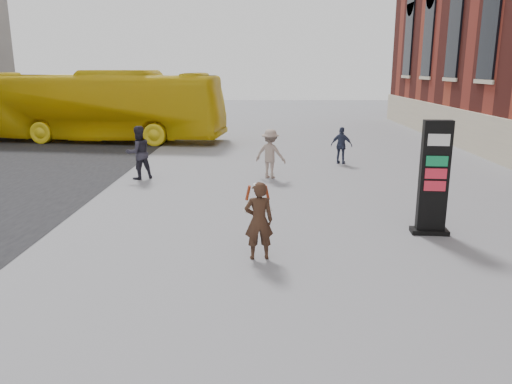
{
  "coord_description": "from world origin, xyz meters",
  "views": [
    {
      "loc": [
        -0.02,
        -9.98,
        3.73
      ],
      "look_at": [
        -0.16,
        0.45,
        1.13
      ],
      "focal_mm": 35.0,
      "sensor_mm": 36.0,
      "label": 1
    }
  ],
  "objects_px": {
    "pedestrian_a": "(139,153)",
    "pedestrian_c": "(342,146)",
    "woman": "(259,220)",
    "bus": "(98,106)",
    "info_pylon": "(434,178)",
    "pedestrian_b": "(270,154)"
  },
  "relations": [
    {
      "from": "bus",
      "to": "pedestrian_b",
      "type": "height_order",
      "value": "bus"
    },
    {
      "from": "info_pylon",
      "to": "pedestrian_b",
      "type": "distance_m",
      "value": 6.97
    },
    {
      "from": "bus",
      "to": "pedestrian_b",
      "type": "xyz_separation_m",
      "value": [
        8.77,
        -8.92,
        -0.96
      ]
    },
    {
      "from": "woman",
      "to": "bus",
      "type": "relative_size",
      "value": 0.12
    },
    {
      "from": "pedestrian_b",
      "to": "bus",
      "type": "bearing_deg",
      "value": -23.06
    },
    {
      "from": "pedestrian_b",
      "to": "info_pylon",
      "type": "bearing_deg",
      "value": 143.69
    },
    {
      "from": "woman",
      "to": "bus",
      "type": "bearing_deg",
      "value": -69.85
    },
    {
      "from": "info_pylon",
      "to": "pedestrian_a",
      "type": "relative_size",
      "value": 1.44
    },
    {
      "from": "info_pylon",
      "to": "bus",
      "type": "xyz_separation_m",
      "value": [
        -12.38,
        14.87,
        0.5
      ]
    },
    {
      "from": "pedestrian_c",
      "to": "bus",
      "type": "bearing_deg",
      "value": -6.54
    },
    {
      "from": "pedestrian_a",
      "to": "pedestrian_c",
      "type": "bearing_deg",
      "value": 165.91
    },
    {
      "from": "info_pylon",
      "to": "bus",
      "type": "distance_m",
      "value": 19.35
    },
    {
      "from": "bus",
      "to": "pedestrian_c",
      "type": "relative_size",
      "value": 8.88
    },
    {
      "from": "info_pylon",
      "to": "pedestrian_a",
      "type": "distance_m",
      "value": 9.96
    },
    {
      "from": "pedestrian_c",
      "to": "info_pylon",
      "type": "bearing_deg",
      "value": 116.54
    },
    {
      "from": "info_pylon",
      "to": "pedestrian_b",
      "type": "bearing_deg",
      "value": 126.27
    },
    {
      "from": "woman",
      "to": "pedestrian_c",
      "type": "relative_size",
      "value": 1.08
    },
    {
      "from": "woman",
      "to": "bus",
      "type": "xyz_separation_m",
      "value": [
        -8.43,
        16.48,
        1.0
      ]
    },
    {
      "from": "woman",
      "to": "bus",
      "type": "height_order",
      "value": "bus"
    },
    {
      "from": "info_pylon",
      "to": "pedestrian_a",
      "type": "bearing_deg",
      "value": 149.73
    },
    {
      "from": "woman",
      "to": "pedestrian_b",
      "type": "xyz_separation_m",
      "value": [
        0.34,
        7.56,
        0.03
      ]
    },
    {
      "from": "info_pylon",
      "to": "pedestrian_c",
      "type": "relative_size",
      "value": 1.79
    }
  ]
}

